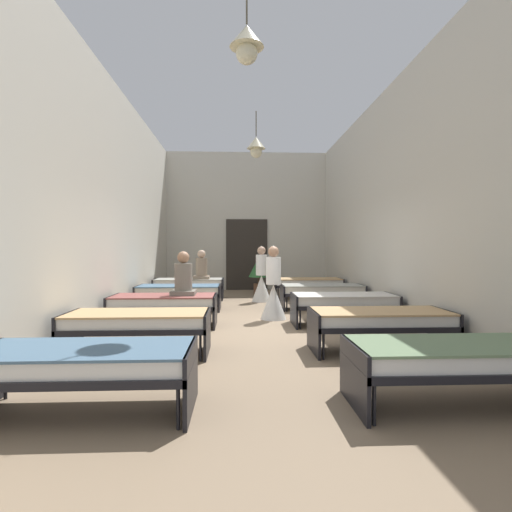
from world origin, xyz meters
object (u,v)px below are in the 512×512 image
patient_seated_secondary (183,279)px  bed_right_row_1 (380,320)px  patient_seated_primary (202,268)px  bed_left_row_3 (179,291)px  bed_left_row_1 (138,322)px  bed_left_row_2 (164,303)px  bed_right_row_3 (322,290)px  bed_right_row_0 (455,358)px  bed_right_row_2 (344,301)px  potted_plant (259,270)px  bed_right_row_4 (308,283)px  bed_left_row_0 (83,363)px  nurse_near_aisle (261,282)px  nurse_mid_aisle (273,293)px  bed_left_row_4 (189,284)px

patient_seated_secondary → bed_right_row_1: bearing=-33.2°
patient_seated_primary → bed_left_row_3: bearing=-100.8°
bed_left_row_1 → bed_left_row_3: 3.80m
bed_left_row_2 → bed_right_row_3: size_ratio=1.00×
bed_right_row_0 → bed_right_row_1: size_ratio=1.00×
bed_right_row_2 → potted_plant: potted_plant is taller
bed_right_row_2 → bed_right_row_4: 3.80m
bed_right_row_0 → patient_seated_secondary: patient_seated_secondary is taller
patient_seated_primary → patient_seated_secondary: (0.00, -3.70, 0.00)m
bed_left_row_0 → bed_right_row_3: 6.59m
bed_right_row_1 → patient_seated_primary: size_ratio=2.37×
bed_right_row_1 → nurse_near_aisle: size_ratio=1.28×
bed_left_row_1 → nurse_near_aisle: nurse_near_aisle is taller
patient_seated_primary → nurse_near_aisle: bearing=-14.9°
nurse_near_aisle → bed_right_row_4: bearing=166.4°
bed_left_row_3 → bed_right_row_1: bearing=-48.9°
nurse_near_aisle → bed_right_row_3: bearing=99.6°
potted_plant → nurse_mid_aisle: bearing=-89.0°
bed_right_row_2 → bed_left_row_4: (-3.32, 3.80, 0.00)m
bed_right_row_0 → bed_left_row_3: same height
bed_left_row_4 → bed_right_row_4: same height
potted_plant → bed_right_row_0: bearing=-81.2°
bed_left_row_0 → bed_left_row_4: 7.60m
bed_right_row_3 → nurse_mid_aisle: nurse_mid_aisle is taller
patient_seated_primary → bed_left_row_0: bearing=-92.7°
bed_right_row_0 → potted_plant: (-1.33, 8.60, 0.32)m
bed_left_row_1 → bed_right_row_1: (3.32, 0.00, 0.00)m
bed_left_row_1 → patient_seated_secondary: 2.02m
bed_left_row_4 → bed_right_row_4: (3.32, 0.00, 0.00)m
bed_right_row_2 → nurse_near_aisle: 3.57m
nurse_mid_aisle → patient_seated_secondary: (-1.72, -0.64, 0.34)m
bed_left_row_0 → bed_left_row_3: (0.00, 5.70, 0.00)m
bed_left_row_2 → bed_left_row_4: 3.80m
patient_seated_secondary → bed_left_row_4: bearing=95.3°
bed_left_row_0 → nurse_near_aisle: bearing=74.4°
bed_left_row_0 → patient_seated_secondary: bearing=84.8°
bed_left_row_2 → patient_seated_primary: bearing=84.7°
bed_right_row_4 → nurse_mid_aisle: nurse_mid_aisle is taller
bed_right_row_1 → nurse_mid_aisle: nurse_mid_aisle is taller
bed_right_row_0 → bed_left_row_2: (-3.32, 3.80, 0.00)m
bed_right_row_1 → patient_seated_primary: bearing=117.7°
bed_right_row_2 → patient_seated_secondary: 3.00m
bed_right_row_2 → bed_right_row_3: 1.90m
bed_left_row_1 → bed_left_row_3: same height
bed_right_row_0 → potted_plant: bearing=98.8°
bed_left_row_1 → potted_plant: size_ratio=1.67×
bed_left_row_2 → bed_right_row_3: bearing=29.8°
bed_left_row_1 → bed_right_row_4: bearing=59.8°
bed_right_row_4 → bed_left_row_0: bearing=-113.6°
bed_left_row_0 → potted_plant: (1.99, 8.60, 0.32)m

